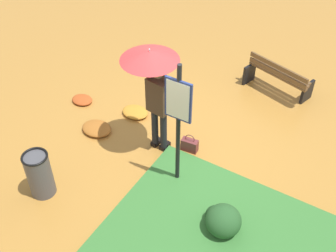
% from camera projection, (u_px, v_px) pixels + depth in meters
% --- Properties ---
extents(ground_plane, '(18.00, 18.00, 0.00)m').
position_uv_depth(ground_plane, '(177.00, 144.00, 7.94)').
color(ground_plane, '#B27A33').
extents(person_with_umbrella, '(0.96, 0.96, 2.04)m').
position_uv_depth(person_with_umbrella, '(154.00, 76.00, 6.88)').
color(person_with_umbrella, black).
rests_on(person_with_umbrella, ground_plane).
extents(info_sign_post, '(0.44, 0.07, 2.30)m').
position_uv_depth(info_sign_post, '(178.00, 114.00, 6.34)').
color(info_sign_post, black).
rests_on(info_sign_post, ground_plane).
extents(handbag, '(0.31, 0.17, 0.37)m').
position_uv_depth(handbag, '(190.00, 145.00, 7.73)').
color(handbag, brown).
rests_on(handbag, ground_plane).
extents(park_bench, '(1.44, 0.75, 0.75)m').
position_uv_depth(park_bench, '(278.00, 76.00, 8.89)').
color(park_bench, black).
rests_on(park_bench, ground_plane).
extents(trash_bin, '(0.42, 0.42, 0.83)m').
position_uv_depth(trash_bin, '(39.00, 174.00, 6.81)').
color(trash_bin, '#4C4C51').
rests_on(trash_bin, ground_plane).
extents(shrub_cluster, '(0.59, 0.54, 0.49)m').
position_uv_depth(shrub_cluster, '(222.00, 220.00, 6.38)').
color(shrub_cluster, '#285628').
rests_on(shrub_cluster, ground_plane).
extents(leaf_pile_near_person, '(0.45, 0.36, 0.10)m').
position_uv_depth(leaf_pile_near_person, '(82.00, 100.00, 8.86)').
color(leaf_pile_near_person, '#B74C1E').
rests_on(leaf_pile_near_person, ground_plane).
extents(leaf_pile_by_bench, '(0.54, 0.43, 0.12)m').
position_uv_depth(leaf_pile_by_bench, '(135.00, 112.00, 8.54)').
color(leaf_pile_by_bench, '#C68428').
rests_on(leaf_pile_by_bench, ground_plane).
extents(leaf_pile_far_path, '(0.59, 0.47, 0.13)m').
position_uv_depth(leaf_pile_far_path, '(97.00, 128.00, 8.17)').
color(leaf_pile_far_path, '#A86023').
rests_on(leaf_pile_far_path, ground_plane).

